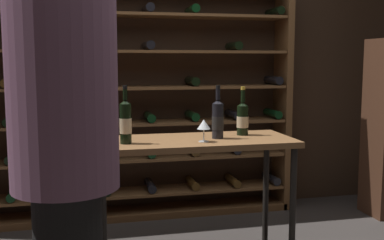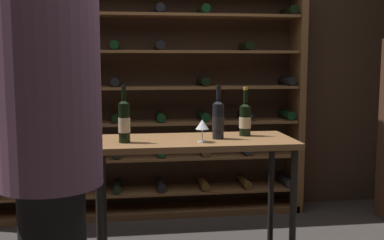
# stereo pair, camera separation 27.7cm
# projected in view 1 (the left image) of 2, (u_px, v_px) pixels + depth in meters

# --- Properties ---
(back_wall) EXTENTS (5.25, 0.10, 2.84)m
(back_wall) POSITION_uv_depth(u_px,v_px,m) (158.00, 59.00, 4.36)
(back_wall) COLOR #3D2B1E
(back_wall) RESTS_ON ground
(wine_rack) EXTENTS (3.01, 0.32, 2.09)m
(wine_rack) POSITION_uv_depth(u_px,v_px,m) (126.00, 104.00, 4.14)
(wine_rack) COLOR brown
(wine_rack) RESTS_ON ground
(tasting_table) EXTENTS (1.34, 0.57, 0.88)m
(tasting_table) POSITION_uv_depth(u_px,v_px,m) (194.00, 153.00, 3.16)
(tasting_table) COLOR brown
(tasting_table) RESTS_ON ground
(person_bystander_dark_jacket) EXTENTS (0.49, 0.49, 1.90)m
(person_bystander_dark_jacket) POSITION_uv_depth(u_px,v_px,m) (65.00, 139.00, 2.12)
(person_bystander_dark_jacket) COLOR black
(person_bystander_dark_jacket) RESTS_ON ground
(wine_bottle_black_capsule) EXTENTS (0.08, 0.08, 0.37)m
(wine_bottle_black_capsule) POSITION_uv_depth(u_px,v_px,m) (126.00, 122.00, 2.96)
(wine_bottle_black_capsule) COLOR black
(wine_bottle_black_capsule) RESTS_ON tasting_table
(wine_bottle_gold_foil) EXTENTS (0.08, 0.08, 0.36)m
(wine_bottle_gold_foil) POSITION_uv_depth(u_px,v_px,m) (218.00, 119.00, 3.16)
(wine_bottle_gold_foil) COLOR black
(wine_bottle_gold_foil) RESTS_ON tasting_table
(wine_bottle_red_label) EXTENTS (0.08, 0.08, 0.34)m
(wine_bottle_red_label) POSITION_uv_depth(u_px,v_px,m) (243.00, 118.00, 3.31)
(wine_bottle_red_label) COLOR black
(wine_bottle_red_label) RESTS_ON tasting_table
(wine_glass_stemmed_left) EXTENTS (0.09, 0.09, 0.15)m
(wine_glass_stemmed_left) POSITION_uv_depth(u_px,v_px,m) (204.00, 125.00, 3.03)
(wine_glass_stemmed_left) COLOR silver
(wine_glass_stemmed_left) RESTS_ON tasting_table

